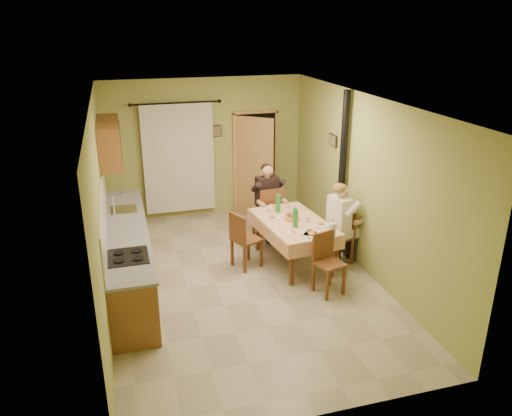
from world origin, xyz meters
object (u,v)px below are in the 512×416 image
object	(u,v)px
chair_right	(339,247)
man_far	(268,193)
chair_far	(268,223)
chair_left	(246,250)
man_right	(341,214)
chair_near	(328,275)
stove_flue	(341,195)
dining_table	(293,242)

from	to	relation	value
chair_right	man_far	size ratio (longest dim) A/B	0.67
chair_far	man_far	bearing A→B (deg)	90.00
man_far	chair_left	bearing A→B (deg)	-129.75
chair_left	man_right	xyz separation A→B (m)	(1.52, -0.31, 0.59)
chair_near	stove_flue	size ratio (longest dim) A/B	0.33
man_far	chair_right	bearing A→B (deg)	-63.13
chair_left	man_far	distance (m)	1.36
chair_near	chair_left	xyz separation A→B (m)	(-0.97, 1.15, 0.00)
chair_near	stove_flue	world-z (taller)	stove_flue
dining_table	chair_right	world-z (taller)	chair_right
chair_near	dining_table	bearing A→B (deg)	-96.50
man_right	stove_flue	world-z (taller)	stove_flue
man_far	stove_flue	bearing A→B (deg)	-44.90
dining_table	man_right	xyz separation A→B (m)	(0.73, -0.22, 0.50)
dining_table	chair_near	world-z (taller)	chair_near
dining_table	stove_flue	size ratio (longest dim) A/B	0.62
chair_right	stove_flue	distance (m)	0.90
dining_table	chair_right	size ratio (longest dim) A/B	1.87
dining_table	stove_flue	world-z (taller)	stove_flue
man_right	dining_table	bearing A→B (deg)	59.24
chair_far	stove_flue	size ratio (longest dim) A/B	0.36
man_right	stove_flue	size ratio (longest dim) A/B	0.50
chair_right	man_right	world-z (taller)	man_right
chair_far	stove_flue	xyz separation A→B (m)	(1.05, -0.83, 0.73)
dining_table	man_right	size ratio (longest dim) A/B	1.24
chair_left	chair_far	bearing A→B (deg)	122.59
dining_table	stove_flue	distance (m)	1.17
stove_flue	chair_near	bearing A→B (deg)	-120.15
chair_left	stove_flue	bearing A→B (deg)	72.41
chair_right	stove_flue	size ratio (longest dim) A/B	0.33
man_far	man_right	distance (m)	1.57
chair_left	stove_flue	world-z (taller)	stove_flue
man_right	stove_flue	bearing A→B (deg)	-37.64
chair_near	man_far	xyz separation A→B (m)	(-0.28, 2.16, 0.59)
chair_left	stove_flue	xyz separation A→B (m)	(1.73, 0.17, 0.73)
chair_far	stove_flue	bearing A→B (deg)	-44.43
dining_table	chair_left	bearing A→B (deg)	167.13
dining_table	chair_left	xyz separation A→B (m)	(-0.79, 0.09, -0.09)
chair_right	chair_far	bearing A→B (deg)	19.18
dining_table	chair_far	xyz separation A→B (m)	(-0.10, 1.09, -0.09)
chair_left	stove_flue	size ratio (longest dim) A/B	0.34
chair_far	chair_left	xyz separation A→B (m)	(-0.68, -1.00, -0.00)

